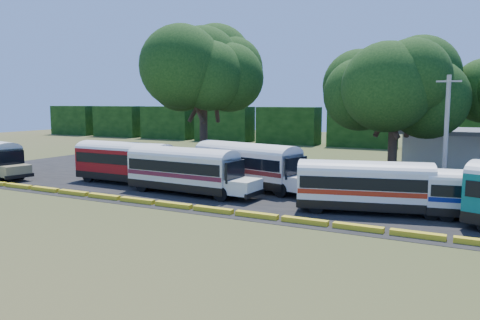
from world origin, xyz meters
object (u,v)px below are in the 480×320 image
at_px(tree_west, 203,64).
at_px(bus_white_red, 368,184).
at_px(bus_cream_west, 185,168).
at_px(bus_red, 126,160).

bearing_deg(tree_west, bus_white_red, -32.04).
distance_m(bus_white_red, tree_west, 24.41).
bearing_deg(bus_white_red, bus_cream_west, 166.36).
xyz_separation_m(bus_cream_west, bus_white_red, (13.44, 0.04, -0.13)).
xyz_separation_m(bus_white_red, tree_west, (-19.31, 12.09, 8.75)).
xyz_separation_m(bus_red, bus_white_red, (20.29, -1.35, -0.18)).
relative_size(bus_red, bus_cream_west, 1.00).
bearing_deg(tree_west, bus_red, -95.19).
height_order(bus_red, bus_white_red, bus_red).
distance_m(bus_red, bus_white_red, 20.33).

